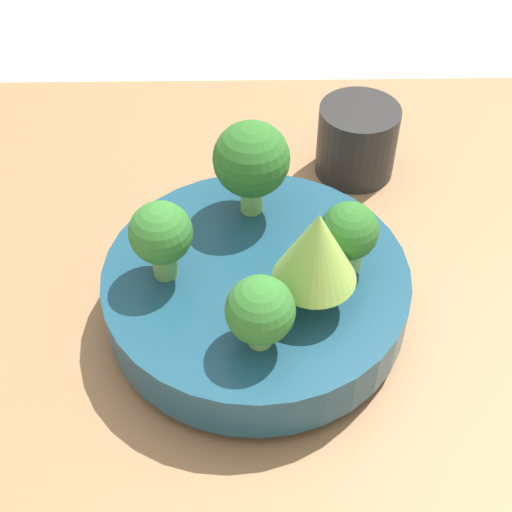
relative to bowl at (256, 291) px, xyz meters
The scene contains 9 objects.
ground_plane 0.09m from the bowl, 46.52° to the right, with size 6.00×6.00×0.00m, color #ADA89E.
table 0.07m from the bowl, 46.52° to the right, with size 1.14×0.88×0.04m.
bowl is the anchor object (origin of this frame).
broccoli_floret_front 0.10m from the bowl, 88.53° to the right, with size 0.06×0.06×0.07m.
broccoli_floret_right 0.10m from the bowl, ahead, with size 0.05×0.05×0.07m.
broccoli_floret_back 0.12m from the bowl, 91.97° to the left, with size 0.07×0.07×0.10m.
romanesco_piece_near 0.11m from the bowl, 39.73° to the right, with size 0.07×0.07×0.10m.
broccoli_floret_left 0.11m from the bowl, behind, with size 0.05×0.05×0.08m.
cup 0.25m from the bowl, 61.79° to the left, with size 0.09×0.09×0.08m.
Camera 1 is at (-0.04, -0.39, 0.56)m, focal length 50.00 mm.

